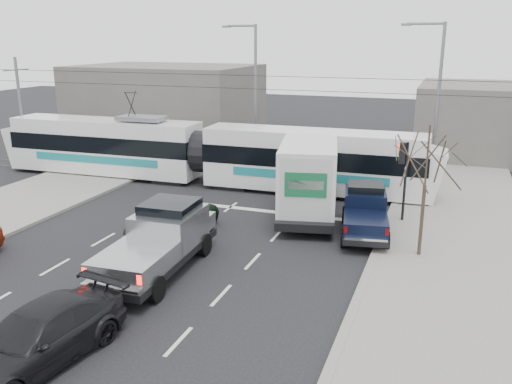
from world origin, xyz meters
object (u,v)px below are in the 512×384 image
(street_lamp_near, at_px, (435,95))
(tram, at_px, (203,153))
(silver_pickup, at_px, (161,239))
(navy_pickup, at_px, (365,211))
(box_truck, at_px, (309,179))
(bare_tree, at_px, (427,162))
(green_car, at_px, (171,220))
(street_lamp_far, at_px, (253,86))
(traffic_signal, at_px, (403,164))
(dark_car, at_px, (38,337))

(street_lamp_near, height_order, tram, street_lamp_near)
(tram, bearing_deg, silver_pickup, -73.59)
(navy_pickup, bearing_deg, tram, 142.52)
(street_lamp_near, distance_m, box_truck, 9.97)
(bare_tree, bearing_deg, street_lamp_near, 91.42)
(tram, relative_size, navy_pickup, 4.89)
(bare_tree, relative_size, silver_pickup, 0.77)
(green_car, bearing_deg, street_lamp_near, 63.53)
(navy_pickup, bearing_deg, street_lamp_far, 119.09)
(tram, bearing_deg, traffic_signal, -17.84)
(silver_pickup, bearing_deg, dark_car, -92.72)
(tram, distance_m, green_car, 8.56)
(street_lamp_far, distance_m, navy_pickup, 15.34)
(tram, relative_size, box_truck, 3.28)
(street_lamp_far, bearing_deg, navy_pickup, -50.74)
(green_car, relative_size, dark_car, 0.88)
(silver_pickup, distance_m, green_car, 3.70)
(street_lamp_far, bearing_deg, street_lamp_near, -9.87)
(silver_pickup, bearing_deg, tram, 105.40)
(street_lamp_far, bearing_deg, green_car, -83.90)
(tram, height_order, dark_car, tram)
(box_truck, xyz_separation_m, dark_car, (-3.48, -14.20, -1.04))
(traffic_signal, xyz_separation_m, dark_car, (-7.69, -14.63, -1.99))
(tram, height_order, box_truck, tram)
(navy_pickup, bearing_deg, street_lamp_near, 67.02)
(navy_pickup, relative_size, dark_car, 0.99)
(street_lamp_near, bearing_deg, traffic_signal, -96.41)
(street_lamp_far, distance_m, box_truck, 12.30)
(silver_pickup, height_order, navy_pickup, silver_pickup)
(traffic_signal, xyz_separation_m, street_lamp_near, (0.84, 7.50, 2.37))
(tram, xyz_separation_m, green_car, (2.34, -8.14, -1.17))
(box_truck, bearing_deg, navy_pickup, -39.49)
(traffic_signal, xyz_separation_m, box_truck, (-4.21, -0.43, -0.95))
(tram, relative_size, green_car, 5.48)
(street_lamp_far, height_order, box_truck, street_lamp_far)
(traffic_signal, height_order, silver_pickup, traffic_signal)
(silver_pickup, height_order, green_car, silver_pickup)
(silver_pickup, bearing_deg, navy_pickup, 41.69)
(bare_tree, bearing_deg, green_car, -175.31)
(box_truck, bearing_deg, silver_pickup, -126.08)
(street_lamp_far, relative_size, tram, 0.36)
(tram, distance_m, dark_car, 18.36)
(traffic_signal, distance_m, street_lamp_near, 7.91)
(traffic_signal, bearing_deg, tram, 163.91)
(traffic_signal, relative_size, street_lamp_near, 0.40)
(traffic_signal, xyz_separation_m, tram, (-11.47, 3.31, -0.94))
(box_truck, relative_size, dark_car, 1.47)
(box_truck, relative_size, navy_pickup, 1.49)
(bare_tree, bearing_deg, traffic_signal, 105.76)
(street_lamp_near, height_order, silver_pickup, street_lamp_near)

